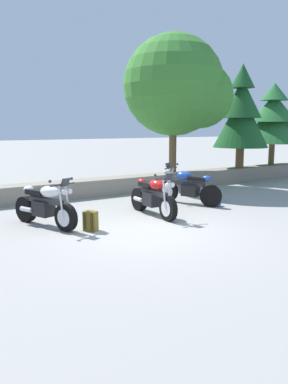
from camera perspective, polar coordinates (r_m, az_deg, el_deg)
name	(u,v)px	position (r m, az deg, el deg)	size (l,w,h in m)	color
ground_plane	(148,232)	(8.65, 0.54, -5.76)	(120.00, 120.00, 0.00)	gray
stone_wall	(65,190)	(12.78, -11.41, 0.30)	(36.00, 0.80, 0.55)	gray
motorcycle_white_near_left	(45,206)	(9.26, -14.12, -1.95)	(0.95, 2.00, 1.18)	black
motorcycle_red_centre	(153,197)	(10.09, 1.36, -0.73)	(0.67, 2.07, 1.18)	black
motorcycle_blue_far_right	(188,188)	(11.72, 6.45, 0.64)	(0.99, 1.98, 1.18)	black
rider_backpack	(91,220)	(8.74, -7.75, -4.04)	(0.35, 0.35, 0.47)	brown
rider_helmet	(216,201)	(11.56, 10.40, -1.32)	(0.28, 0.28, 0.28)	navy
leafy_tree_mid_left	(179,88)	(15.12, 5.14, 14.86)	(3.92, 3.73, 5.10)	brown
pine_tree_mid_right	(241,113)	(16.88, 13.96, 11.11)	(2.25, 2.25, 4.23)	brown
pine_tree_far_right	(273,118)	(18.81, 18.26, 10.15)	(2.80, 2.80, 3.63)	brown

